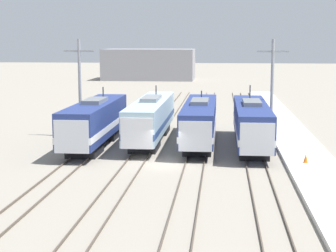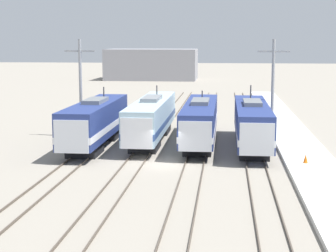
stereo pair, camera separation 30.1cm
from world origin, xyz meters
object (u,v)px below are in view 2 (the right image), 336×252
(locomotive_center_right, at_px, (200,122))
(locomotive_far_right, at_px, (252,124))
(catenary_tower_right, at_px, (273,87))
(traffic_cone, at_px, (306,159))
(locomotive_far_left, at_px, (94,123))
(locomotive_center_left, at_px, (151,119))
(catenary_tower_left, at_px, (81,85))

(locomotive_center_right, height_order, locomotive_far_right, locomotive_far_right)
(catenary_tower_right, xyz_separation_m, traffic_cone, (1.63, -11.52, -4.42))
(locomotive_far_left, xyz_separation_m, locomotive_center_right, (9.27, 2.27, -0.10))
(traffic_cone, bearing_deg, locomotive_center_right, 134.00)
(locomotive_far_right, bearing_deg, locomotive_far_left, -176.79)
(locomotive_center_left, distance_m, locomotive_far_right, 9.61)
(locomotive_center_left, xyz_separation_m, traffic_cone, (12.95, -9.65, -1.50))
(traffic_cone, bearing_deg, locomotive_center_left, 143.31)
(locomotive_far_right, height_order, catenary_tower_right, catenary_tower_right)
(locomotive_far_left, height_order, traffic_cone, locomotive_far_left)
(locomotive_far_left, height_order, catenary_tower_left, catenary_tower_left)
(locomotive_center_right, distance_m, catenary_tower_right, 7.88)
(locomotive_far_right, relative_size, catenary_tower_left, 1.77)
(catenary_tower_left, distance_m, catenary_tower_right, 18.50)
(locomotive_far_left, bearing_deg, traffic_cone, -19.84)
(locomotive_center_left, xyz_separation_m, catenary_tower_right, (11.33, 1.87, 2.92))
(locomotive_center_left, height_order, locomotive_center_right, locomotive_center_left)
(locomotive_far_right, bearing_deg, locomotive_center_left, 164.77)
(locomotive_center_right, xyz_separation_m, locomotive_far_right, (4.64, -1.49, 0.06))
(catenary_tower_right, relative_size, traffic_cone, 14.34)
(catenary_tower_left, bearing_deg, catenary_tower_right, 0.00)
(locomotive_far_left, distance_m, catenary_tower_left, 6.44)
(catenary_tower_left, bearing_deg, locomotive_center_left, -14.60)
(locomotive_center_right, height_order, traffic_cone, locomotive_center_right)
(locomotive_center_left, distance_m, catenary_tower_left, 7.97)
(locomotive_far_left, distance_m, catenary_tower_right, 17.03)
(catenary_tower_left, bearing_deg, traffic_cone, -29.78)
(catenary_tower_right, bearing_deg, locomotive_center_left, -170.63)
(locomotive_far_left, relative_size, locomotive_far_right, 0.96)
(locomotive_center_right, distance_m, traffic_cone, 12.06)
(locomotive_center_right, relative_size, catenary_tower_left, 1.83)
(catenary_tower_left, relative_size, catenary_tower_right, 1.00)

